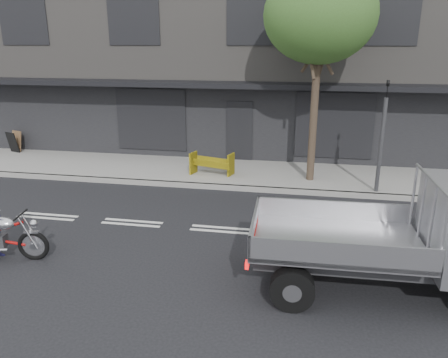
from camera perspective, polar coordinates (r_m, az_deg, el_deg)
ground at (r=11.12m, az=-0.28°, el=-6.65°), size 80.00×80.00×0.00m
sidewalk at (r=15.45m, az=2.94°, el=0.70°), size 32.00×3.20×0.15m
kerb at (r=13.94m, az=2.07°, el=-1.19°), size 32.00×0.20×0.15m
building_main at (r=21.35m, az=5.54°, el=16.05°), size 26.00×10.00×8.00m
street_tree at (r=14.18m, az=12.43°, el=20.11°), size 3.40×3.40×6.74m
traffic_light_pole at (r=13.82m, az=19.85°, el=4.39°), size 0.12×0.12×3.50m
motorcycle at (r=10.66m, az=-27.25°, el=-6.61°), size 2.09×0.62×1.08m
construction_barrier at (r=14.80m, az=-1.74°, el=1.86°), size 1.52×0.95×0.79m
sandwich_board at (r=19.97m, az=-25.90°, el=4.32°), size 0.62×0.51×0.85m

